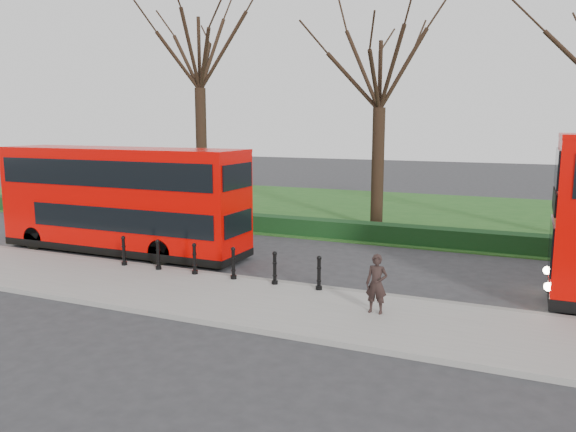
% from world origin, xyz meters
% --- Properties ---
extents(ground, '(120.00, 120.00, 0.00)m').
position_xyz_m(ground, '(0.00, 0.00, 0.00)').
color(ground, '#28282B').
rests_on(ground, ground).
extents(pavement, '(60.00, 4.00, 0.15)m').
position_xyz_m(pavement, '(0.00, -3.00, 0.07)').
color(pavement, gray).
rests_on(pavement, ground).
extents(kerb, '(60.00, 0.25, 0.16)m').
position_xyz_m(kerb, '(0.00, -1.00, 0.07)').
color(kerb, slate).
rests_on(kerb, ground).
extents(grass_verge, '(60.00, 18.00, 0.06)m').
position_xyz_m(grass_verge, '(0.00, 15.00, 0.03)').
color(grass_verge, '#1C4A18').
rests_on(grass_verge, ground).
extents(hedge, '(60.00, 0.90, 0.80)m').
position_xyz_m(hedge, '(0.00, 6.80, 0.40)').
color(hedge, black).
rests_on(hedge, ground).
extents(yellow_line_outer, '(60.00, 0.10, 0.01)m').
position_xyz_m(yellow_line_outer, '(0.00, -0.70, 0.01)').
color(yellow_line_outer, yellow).
rests_on(yellow_line_outer, ground).
extents(yellow_line_inner, '(60.00, 0.10, 0.01)m').
position_xyz_m(yellow_line_inner, '(0.00, -0.50, 0.01)').
color(yellow_line_inner, yellow).
rests_on(yellow_line_inner, ground).
extents(tree_left, '(8.14, 8.14, 12.72)m').
position_xyz_m(tree_left, '(-8.00, 10.00, 9.25)').
color(tree_left, black).
rests_on(tree_left, ground).
extents(tree_mid, '(6.80, 6.80, 10.63)m').
position_xyz_m(tree_mid, '(2.00, 10.00, 7.72)').
color(tree_mid, black).
rests_on(tree_mid, ground).
extents(bollard_row, '(7.50, 0.15, 1.00)m').
position_xyz_m(bollard_row, '(-0.44, -1.35, 0.65)').
color(bollard_row, black).
rests_on(bollard_row, pavement).
extents(bus_lead, '(10.45, 2.40, 4.15)m').
position_xyz_m(bus_lead, '(-5.87, 0.72, 2.09)').
color(bus_lead, '#C90300').
rests_on(bus_lead, ground).
extents(pedestrian, '(0.59, 0.39, 1.59)m').
position_xyz_m(pedestrian, '(5.36, -2.70, 0.94)').
color(pedestrian, black).
rests_on(pedestrian, pavement).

